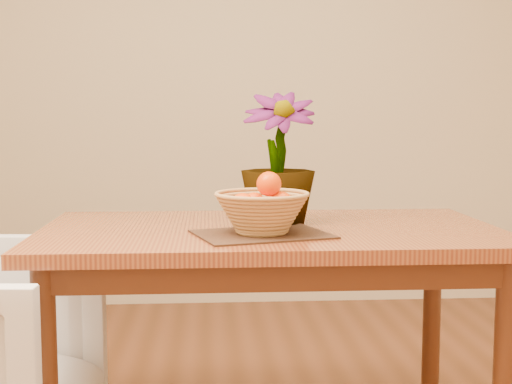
{
  "coord_description": "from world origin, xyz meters",
  "views": [
    {
      "loc": [
        -0.19,
        -1.86,
        1.09
      ],
      "look_at": [
        -0.05,
        0.17,
        0.87
      ],
      "focal_mm": 50.0,
      "sensor_mm": 36.0,
      "label": 1
    }
  ],
  "objects": [
    {
      "name": "placemat",
      "position": [
        -0.04,
        0.15,
        0.75
      ],
      "size": [
        0.43,
        0.37,
        0.01
      ],
      "primitive_type": "cube",
      "rotation": [
        0.0,
        0.0,
        0.28
      ],
      "color": "#3C2616",
      "rests_on": "table"
    },
    {
      "name": "wall_back",
      "position": [
        0.0,
        2.25,
        1.35
      ],
      "size": [
        4.0,
        0.02,
        2.7
      ],
      "primitive_type": "cube",
      "color": "beige",
      "rests_on": "floor"
    },
    {
      "name": "wicker_basket",
      "position": [
        -0.04,
        0.15,
        0.81
      ],
      "size": [
        0.27,
        0.27,
        0.11
      ],
      "color": "#B2844A",
      "rests_on": "placemat"
    },
    {
      "name": "table",
      "position": [
        0.0,
        0.3,
        0.66
      ],
      "size": [
        1.4,
        0.8,
        0.75
      ],
      "color": "brown",
      "rests_on": "floor"
    },
    {
      "name": "potted_plant",
      "position": [
        0.03,
        0.38,
        0.96
      ],
      "size": [
        0.25,
        0.25,
        0.42
      ],
      "primitive_type": "imported",
      "rotation": [
        0.0,
        0.0,
        -0.07
      ],
      "color": "#1B4614",
      "rests_on": "table"
    },
    {
      "name": "orange_pile",
      "position": [
        -0.03,
        0.16,
        0.85
      ],
      "size": [
        0.18,
        0.18,
        0.13
      ],
      "rotation": [
        0.0,
        0.0,
        -0.29
      ],
      "color": "#E94603",
      "rests_on": "wicker_basket"
    }
  ]
}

